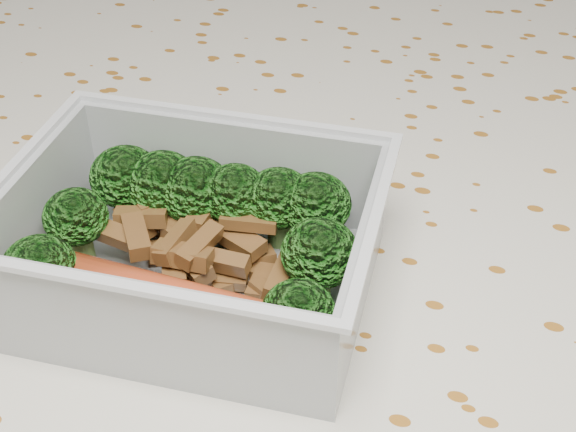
% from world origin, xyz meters
% --- Properties ---
extents(dining_table, '(1.40, 0.90, 0.75)m').
position_xyz_m(dining_table, '(0.00, 0.00, 0.67)').
color(dining_table, brown).
rests_on(dining_table, ground).
extents(tablecloth, '(1.46, 0.96, 0.19)m').
position_xyz_m(tablecloth, '(0.00, 0.00, 0.72)').
color(tablecloth, silver).
rests_on(tablecloth, dining_table).
extents(lunch_container, '(0.19, 0.15, 0.06)m').
position_xyz_m(lunch_container, '(-0.04, -0.03, 0.78)').
color(lunch_container, silver).
rests_on(lunch_container, tablecloth).
extents(broccoli_florets, '(0.16, 0.13, 0.05)m').
position_xyz_m(broccoli_florets, '(-0.04, -0.01, 0.79)').
color(broccoli_florets, '#608C3F').
rests_on(broccoli_florets, lunch_container).
extents(meat_pile, '(0.11, 0.07, 0.03)m').
position_xyz_m(meat_pile, '(-0.04, -0.02, 0.78)').
color(meat_pile, brown).
rests_on(meat_pile, lunch_container).
extents(sausage, '(0.16, 0.03, 0.03)m').
position_xyz_m(sausage, '(-0.03, -0.07, 0.78)').
color(sausage, '#B83F1D').
rests_on(sausage, lunch_container).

